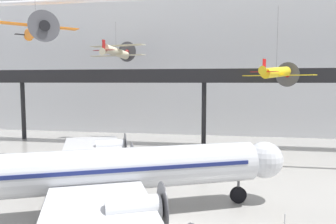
% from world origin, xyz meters
% --- Properties ---
extents(hangar_back_wall, '(140.00, 3.00, 24.80)m').
position_xyz_m(hangar_back_wall, '(0.00, 40.24, 12.40)').
color(hangar_back_wall, silver).
rests_on(hangar_back_wall, ground).
extents(mezzanine_walkway, '(110.00, 3.20, 11.47)m').
position_xyz_m(mezzanine_walkway, '(0.00, 28.78, 9.75)').
color(mezzanine_walkway, black).
rests_on(mezzanine_walkway, ground).
extents(airliner_silver_main, '(29.85, 35.16, 9.11)m').
position_xyz_m(airliner_silver_main, '(-6.69, 1.05, 3.29)').
color(airliner_silver_main, silver).
rests_on(airliner_silver_main, ground).
extents(suspended_plane_orange_highwing, '(7.99, 7.98, 5.19)m').
position_xyz_m(suspended_plane_orange_highwing, '(-18.37, 15.09, 15.40)').
color(suspended_plane_orange_highwing, orange).
extents(suspended_plane_cream_biplane, '(9.55, 7.92, 6.04)m').
position_xyz_m(suspended_plane_cream_biplane, '(-14.07, 30.54, 14.37)').
color(suspended_plane_cream_biplane, beige).
extents(suspended_plane_yellow_lowwing, '(8.44, 7.69, 9.95)m').
position_xyz_m(suspended_plane_yellow_lowwing, '(9.37, 22.72, 10.76)').
color(suspended_plane_yellow_lowwing, yellow).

